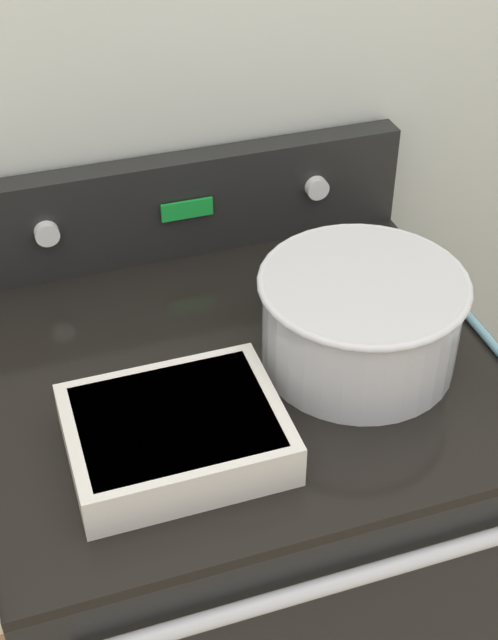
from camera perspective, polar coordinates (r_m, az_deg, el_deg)
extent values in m
cube|color=silver|center=(1.51, -5.30, 15.59)|extent=(8.00, 0.05, 2.50)
cube|color=black|center=(1.71, -0.47, -14.91)|extent=(0.79, 0.69, 0.92)
cube|color=black|center=(1.36, -0.57, -2.88)|extent=(0.79, 0.69, 0.02)
cylinder|color=silver|center=(1.18, 5.16, -16.53)|extent=(0.65, 0.02, 0.02)
cube|color=black|center=(1.55, -4.29, 7.35)|extent=(0.79, 0.05, 0.18)
cylinder|color=white|center=(1.49, -12.80, 5.39)|extent=(0.04, 0.02, 0.04)
cylinder|color=white|center=(1.59, 4.38, 8.42)|extent=(0.04, 0.02, 0.04)
cube|color=green|center=(1.52, -3.99, 7.07)|extent=(0.09, 0.01, 0.03)
cylinder|color=silver|center=(1.32, 7.14, -0.06)|extent=(0.29, 0.29, 0.15)
torus|color=silver|center=(1.28, 7.38, 2.39)|extent=(0.31, 0.31, 0.01)
cylinder|color=beige|center=(1.29, 7.33, 1.92)|extent=(0.27, 0.27, 0.02)
cube|color=silver|center=(1.20, -4.70, -7.29)|extent=(0.29, 0.22, 0.07)
cube|color=#B2894C|center=(1.19, -4.74, -6.78)|extent=(0.25, 0.20, 0.04)
cylinder|color=#7AB2C6|center=(1.43, 15.08, -1.19)|extent=(0.01, 0.29, 0.01)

